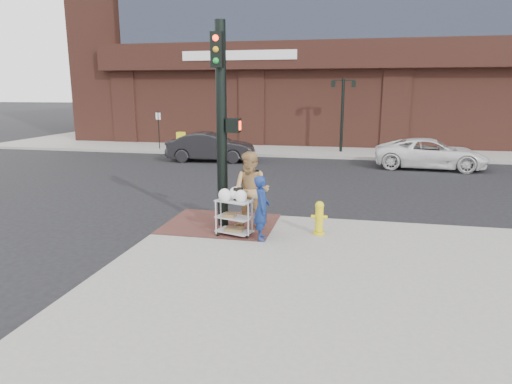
% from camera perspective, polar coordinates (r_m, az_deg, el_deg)
% --- Properties ---
extents(ground, '(220.00, 220.00, 0.00)m').
position_cam_1_polar(ground, '(10.96, -2.74, -6.24)').
color(ground, black).
rests_on(ground, ground).
extents(sidewalk_far, '(65.00, 36.00, 0.15)m').
position_cam_1_polar(sidewalk_far, '(43.29, 25.34, 6.86)').
color(sidewalk_far, gray).
rests_on(sidewalk_far, ground).
extents(brick_curb_ramp, '(2.80, 2.40, 0.01)m').
position_cam_1_polar(brick_curb_ramp, '(11.89, -4.45, -3.95)').
color(brick_curb_ramp, '#4D2624').
rests_on(brick_curb_ramp, sidewalk_near).
extents(lamp_post, '(1.32, 0.22, 4.00)m').
position_cam_1_polar(lamp_post, '(26.04, 10.76, 10.40)').
color(lamp_post, black).
rests_on(lamp_post, sidewalk_far).
extents(parking_sign, '(0.05, 0.05, 2.20)m').
position_cam_1_polar(parking_sign, '(27.50, -12.06, 7.59)').
color(parking_sign, black).
rests_on(parking_sign, sidewalk_far).
extents(traffic_signal_pole, '(0.61, 0.51, 5.00)m').
position_cam_1_polar(traffic_signal_pole, '(11.26, -4.26, 8.98)').
color(traffic_signal_pole, black).
rests_on(traffic_signal_pole, sidewalk_near).
extents(woman_blue, '(0.45, 0.60, 1.50)m').
position_cam_1_polar(woman_blue, '(10.46, 0.72, -2.00)').
color(woman_blue, navy).
rests_on(woman_blue, sidewalk_near).
extents(pedestrian_tan, '(1.04, 0.86, 1.94)m').
position_cam_1_polar(pedestrian_tan, '(11.20, -0.56, 0.13)').
color(pedestrian_tan, tan).
rests_on(pedestrian_tan, sidewalk_near).
extents(sedan_dark, '(4.48, 1.89, 1.44)m').
position_cam_1_polar(sedan_dark, '(23.25, -5.67, 5.61)').
color(sedan_dark, black).
rests_on(sedan_dark, ground).
extents(minivan_white, '(5.08, 2.61, 1.37)m').
position_cam_1_polar(minivan_white, '(22.45, 20.97, 4.50)').
color(minivan_white, white).
rests_on(minivan_white, ground).
extents(utility_cart, '(0.94, 0.70, 1.16)m').
position_cam_1_polar(utility_cart, '(10.81, -2.75, -2.76)').
color(utility_cart, '#A8A8AE').
rests_on(utility_cart, sidewalk_near).
extents(fire_hydrant, '(0.39, 0.27, 0.82)m').
position_cam_1_polar(fire_hydrant, '(11.00, 7.91, -3.18)').
color(fire_hydrant, yellow).
rests_on(fire_hydrant, sidewalk_near).
extents(newsbox_yellow, '(0.51, 0.48, 0.96)m').
position_cam_1_polar(newsbox_yellow, '(27.50, -9.36, 6.41)').
color(newsbox_yellow, yellow).
rests_on(newsbox_yellow, sidewalk_far).
extents(newsbox_blue, '(0.44, 0.42, 0.89)m').
position_cam_1_polar(newsbox_blue, '(26.28, -4.55, 6.17)').
color(newsbox_blue, '#171F96').
rests_on(newsbox_blue, sidewalk_far).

